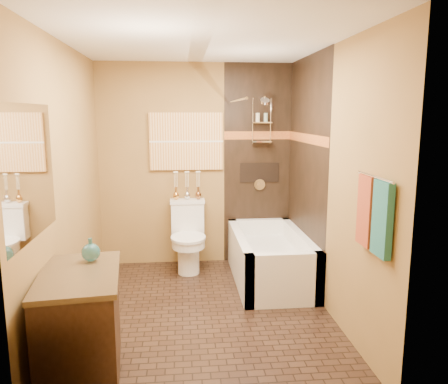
{
  "coord_description": "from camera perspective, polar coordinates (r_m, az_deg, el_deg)",
  "views": [
    {
      "loc": [
        -0.19,
        -3.93,
        1.88
      ],
      "look_at": [
        0.24,
        0.4,
        1.1
      ],
      "focal_mm": 35.0,
      "sensor_mm": 36.0,
      "label": 1
    }
  ],
  "objects": [
    {
      "name": "towel_teal",
      "position": [
        3.14,
        19.96,
        -3.35
      ],
      "size": [
        0.05,
        0.22,
        0.52
      ],
      "primitive_type": "cube",
      "color": "#1B5C53",
      "rests_on": "towel_bar"
    },
    {
      "name": "floor",
      "position": [
        4.36,
        -2.72,
        -15.41
      ],
      "size": [
        3.0,
        3.0,
        0.0
      ],
      "primitive_type": "plane",
      "color": "black",
      "rests_on": "ground"
    },
    {
      "name": "alcove_niche",
      "position": [
        5.55,
        4.66,
        2.54
      ],
      "size": [
        0.5,
        0.01,
        0.25
      ],
      "primitive_type": "cube",
      "color": "black",
      "rests_on": "alcove_tile_back"
    },
    {
      "name": "shower_fixtures",
      "position": [
        5.41,
        4.94,
        7.82
      ],
      "size": [
        0.24,
        0.33,
        1.16
      ],
      "color": "silver",
      "rests_on": "floor"
    },
    {
      "name": "towel_bar",
      "position": [
        3.21,
        19.1,
        1.88
      ],
      "size": [
        0.02,
        0.55,
        0.02
      ],
      "primitive_type": "cylinder",
      "rotation": [
        1.57,
        0.0,
        0.0
      ],
      "color": "silver",
      "rests_on": "wall_right"
    },
    {
      "name": "towel_rust",
      "position": [
        3.37,
        18.08,
        -2.34
      ],
      "size": [
        0.05,
        0.22,
        0.52
      ],
      "primitive_type": "cube",
      "color": "maroon",
      "rests_on": "towel_bar"
    },
    {
      "name": "curtain_rod",
      "position": [
        4.72,
        1.55,
        11.83
      ],
      "size": [
        0.03,
        1.55,
        0.03
      ],
      "primitive_type": "cylinder",
      "rotation": [
        1.57,
        0.0,
        0.0
      ],
      "color": "silver",
      "rests_on": "wall_back"
    },
    {
      "name": "wall_back",
      "position": [
        5.47,
        -3.65,
        3.5
      ],
      "size": [
        2.4,
        0.02,
        2.5
      ],
      "primitive_type": "cube",
      "color": "olive",
      "rests_on": "floor"
    },
    {
      "name": "alcove_tile_right",
      "position": [
        4.92,
        10.66,
        2.6
      ],
      "size": [
        0.01,
        1.5,
        2.5
      ],
      "primitive_type": "cube",
      "color": "black",
      "rests_on": "wall_right"
    },
    {
      "name": "sunset_painting",
      "position": [
        5.42,
        -4.94,
        6.6
      ],
      "size": [
        0.9,
        0.04,
        0.7
      ],
      "primitive_type": "cube",
      "color": "#C97A2F",
      "rests_on": "wall_back"
    },
    {
      "name": "toilet",
      "position": [
        5.34,
        -4.72,
        -5.75
      ],
      "size": [
        0.42,
        0.63,
        0.84
      ],
      "rotation": [
        0.0,
        0.0,
        0.0
      ],
      "color": "white",
      "rests_on": "floor"
    },
    {
      "name": "teal_bottle",
      "position": [
        3.44,
        -17.02,
        -7.24
      ],
      "size": [
        0.17,
        0.17,
        0.22
      ],
      "primitive_type": null,
      "rotation": [
        0.0,
        0.0,
        -0.27
      ],
      "color": "#226467",
      "rests_on": "vanity"
    },
    {
      "name": "ceiling",
      "position": [
        3.99,
        -3.03,
        19.07
      ],
      "size": [
        3.0,
        3.0,
        0.0
      ],
      "primitive_type": "plane",
      "color": "silver",
      "rests_on": "wall_back"
    },
    {
      "name": "wall_right",
      "position": [
        4.22,
        13.65,
        1.25
      ],
      "size": [
        0.02,
        3.0,
        2.5
      ],
      "primitive_type": "cube",
      "color": "olive",
      "rests_on": "floor"
    },
    {
      "name": "wall_left",
      "position": [
        4.11,
        -19.83,
        0.71
      ],
      "size": [
        0.02,
        3.0,
        2.5
      ],
      "primitive_type": "cube",
      "color": "olive",
      "rests_on": "floor"
    },
    {
      "name": "mosaic_band_right",
      "position": [
        4.88,
        10.68,
        6.91
      ],
      "size": [
        0.01,
        1.5,
        0.1
      ],
      "primitive_type": "cube",
      "color": "#9A3F1C",
      "rests_on": "alcove_tile_right"
    },
    {
      "name": "vanity",
      "position": [
        3.42,
        -18.22,
        -16.14
      ],
      "size": [
        0.64,
        0.95,
        0.79
      ],
      "rotation": [
        0.0,
        0.0,
        0.11
      ],
      "color": "black",
      "rests_on": "floor"
    },
    {
      "name": "vanity_mirror",
      "position": [
        3.17,
        -23.97,
        2.39
      ],
      "size": [
        0.01,
        1.0,
        0.9
      ],
      "primitive_type": "cube",
      "color": "white",
      "rests_on": "wall_left"
    },
    {
      "name": "bathtub",
      "position": [
        5.06,
        6.0,
        -9.05
      ],
      "size": [
        0.8,
        1.5,
        0.55
      ],
      "color": "white",
      "rests_on": "floor"
    },
    {
      "name": "mosaic_band_back",
      "position": [
        5.5,
        4.48,
        7.39
      ],
      "size": [
        0.85,
        0.01,
        0.1
      ],
      "primitive_type": "cube",
      "color": "#9A3F1C",
      "rests_on": "alcove_tile_back"
    },
    {
      "name": "alcove_tile_back",
      "position": [
        5.54,
        4.41,
        3.57
      ],
      "size": [
        0.85,
        0.01,
        2.5
      ],
      "primitive_type": "cube",
      "color": "black",
      "rests_on": "wall_back"
    },
    {
      "name": "wall_front",
      "position": [
        2.52,
        -1.17,
        -4.34
      ],
      "size": [
        2.4,
        0.02,
        2.5
      ],
      "primitive_type": "cube",
      "color": "olive",
      "rests_on": "floor"
    },
    {
      "name": "bud_vases",
      "position": [
        5.39,
        -4.85,
        0.96
      ],
      "size": [
        0.35,
        0.07,
        0.34
      ],
      "color": "#CC8E3F",
      "rests_on": "toilet"
    }
  ]
}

